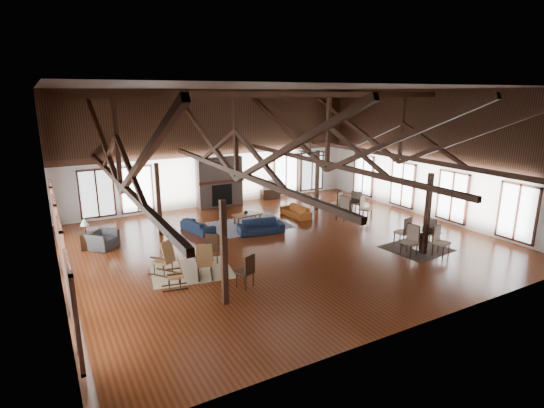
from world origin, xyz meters
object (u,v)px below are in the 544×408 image
armchair (103,240)px  coffee_table (247,215)px  cafe_table_near (421,236)px  tv_console (270,194)px  cafe_table_far (350,205)px  sofa_orange (296,211)px  sofa_navy_left (198,226)px  sofa_navy_front (261,227)px

armchair → coffee_table: bearing=-44.4°
cafe_table_near → tv_console: 9.97m
coffee_table → cafe_table_far: size_ratio=0.63×
sofa_orange → armchair: bearing=-92.6°
sofa_orange → tv_console: (0.67, 3.75, 0.01)m
sofa_navy_left → cafe_table_far: (7.26, -1.36, 0.30)m
coffee_table → cafe_table_far: cafe_table_far is taller
sofa_navy_left → sofa_orange: 4.93m
sofa_navy_left → tv_console: tv_console is taller
coffee_table → cafe_table_far: (4.93, -1.27, 0.12)m
cafe_table_far → sofa_navy_left: bearing=169.3°
armchair → sofa_navy_front: bearing=-57.3°
sofa_navy_left → tv_console: size_ratio=1.61×
sofa_navy_left → cafe_table_far: bearing=-115.4°
coffee_table → armchair: size_ratio=1.34×
sofa_navy_front → cafe_table_near: size_ratio=0.88×
sofa_navy_front → coffee_table: 1.42m
sofa_navy_left → coffee_table: sofa_navy_left is taller
sofa_navy_left → coffee_table: (2.32, -0.10, 0.17)m
sofa_navy_front → tv_console: size_ratio=1.78×
coffee_table → cafe_table_far: bearing=-22.5°
armchair → cafe_table_near: cafe_table_near is taller
sofa_orange → cafe_table_near: size_ratio=0.81×
coffee_table → armchair: armchair is taller
sofa_navy_front → cafe_table_far: size_ratio=0.91×
sofa_navy_left → armchair: armchair is taller
tv_console → armchair: bearing=-158.1°
coffee_table → sofa_navy_left: bearing=169.5°
coffee_table → tv_console: size_ratio=1.24×
sofa_navy_front → armchair: (-6.18, 1.34, 0.04)m
sofa_navy_left → cafe_table_far: cafe_table_far is taller
armchair → tv_console: (9.49, 3.82, -0.06)m
sofa_navy_left → cafe_table_near: size_ratio=0.80×
sofa_navy_front → sofa_orange: sofa_navy_front is taller
sofa_orange → cafe_table_far: (2.33, -1.26, 0.30)m
sofa_navy_left → cafe_table_near: 9.16m
sofa_navy_front → coffee_table: (0.03, 1.41, 0.15)m
sofa_navy_front → sofa_navy_left: sofa_navy_front is taller
cafe_table_far → tv_console: 5.29m
cafe_table_near → cafe_table_far: (0.57, 4.89, -0.01)m
coffee_table → armchair: bearing=172.6°
sofa_orange → cafe_table_near: 6.41m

